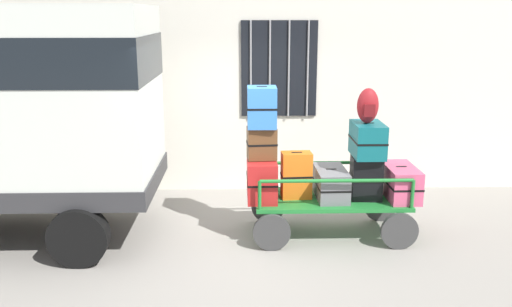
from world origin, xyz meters
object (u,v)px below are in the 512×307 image
suitcase_midleft_bottom (296,175)px  suitcase_midright_middle (368,140)px  suitcase_left_top (262,107)px  suitcase_left_bottom (262,179)px  backpack (368,106)px  luggage_cart (330,206)px  suitcase_midright_bottom (366,177)px  suitcase_right_bottom (400,182)px  suitcase_center_bottom (331,183)px  suitcase_left_middle (262,143)px

suitcase_midleft_bottom → suitcase_midright_middle: suitcase_midright_middle is taller
suitcase_left_top → suitcase_midright_middle: suitcase_left_top is taller
suitcase_left_bottom → backpack: backpack is taller
suitcase_left_top → luggage_cart: bearing=-1.0°
suitcase_midright_bottom → suitcase_left_top: bearing=178.6°
suitcase_midright_bottom → backpack: size_ratio=1.26×
suitcase_midright_bottom → suitcase_left_bottom: bearing=178.9°
suitcase_left_bottom → suitcase_right_bottom: (1.80, -0.03, -0.05)m
suitcase_center_bottom → backpack: bearing=-5.1°
suitcase_midleft_bottom → suitcase_left_middle: bearing=-179.6°
suitcase_midleft_bottom → suitcase_midright_bottom: 0.90m
suitcase_left_middle → suitcase_midright_middle: suitcase_midright_middle is taller
suitcase_left_bottom → suitcase_left_top: suitcase_left_top is taller
suitcase_left_middle → suitcase_left_top: 0.47m
suitcase_midright_middle → suitcase_right_bottom: 0.72m
suitcase_midleft_bottom → suitcase_center_bottom: bearing=-0.4°
suitcase_left_top → suitcase_right_bottom: suitcase_left_top is taller
suitcase_left_middle → suitcase_midright_middle: bearing=-0.5°
suitcase_midright_bottom → suitcase_midright_middle: suitcase_midright_middle is taller
suitcase_midright_bottom → suitcase_left_middle: bearing=178.4°
luggage_cart → suitcase_left_top: bearing=179.0°
suitcase_left_bottom → suitcase_center_bottom: 0.90m
suitcase_left_bottom → suitcase_midright_bottom: (1.35, -0.03, 0.02)m
suitcase_left_top → backpack: size_ratio=1.18×
suitcase_center_bottom → backpack: backpack is taller
suitcase_midright_middle → backpack: 0.44m
suitcase_left_bottom → suitcase_midright_bottom: bearing=-1.1°
suitcase_center_bottom → suitcase_midright_bottom: suitcase_midright_bottom is taller
luggage_cart → suitcase_midright_middle: bearing=1.0°
suitcase_midright_middle → backpack: backpack is taller
suitcase_left_middle → suitcase_center_bottom: (0.90, -0.00, -0.54)m
suitcase_left_bottom → suitcase_midright_bottom: size_ratio=1.24×
luggage_cart → suitcase_midright_middle: suitcase_midright_middle is taller
suitcase_left_middle → suitcase_midleft_bottom: (0.45, 0.00, -0.43)m
luggage_cart → suitcase_right_bottom: suitcase_right_bottom is taller
suitcase_midleft_bottom → suitcase_right_bottom: bearing=-1.7°
luggage_cart → suitcase_left_bottom: size_ratio=2.98×
suitcase_center_bottom → luggage_cart: bearing=-90.0°
suitcase_left_middle → suitcase_left_top: (0.00, -0.00, 0.47)m
suitcase_center_bottom → suitcase_midright_middle: suitcase_midright_middle is taller
suitcase_midleft_bottom → suitcase_center_bottom: suitcase_midleft_bottom is taller
suitcase_left_middle → suitcase_midleft_bottom: suitcase_left_middle is taller
suitcase_center_bottom → suitcase_right_bottom: bearing=-2.4°
suitcase_midright_bottom → suitcase_right_bottom: 0.46m
suitcase_midright_bottom → suitcase_midright_middle: size_ratio=0.93×
luggage_cart → suitcase_midright_bottom: size_ratio=3.70×
suitcase_left_top → suitcase_midleft_bottom: (0.45, 0.01, -0.89)m
luggage_cart → suitcase_left_middle: bearing=178.7°
luggage_cart → suitcase_midleft_bottom: 0.62m
backpack → suitcase_left_bottom: bearing=178.8°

